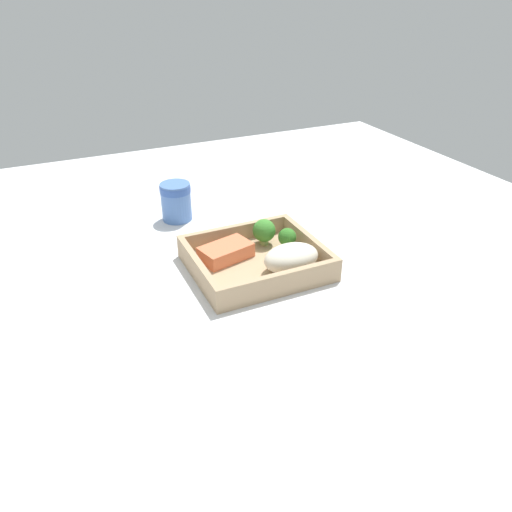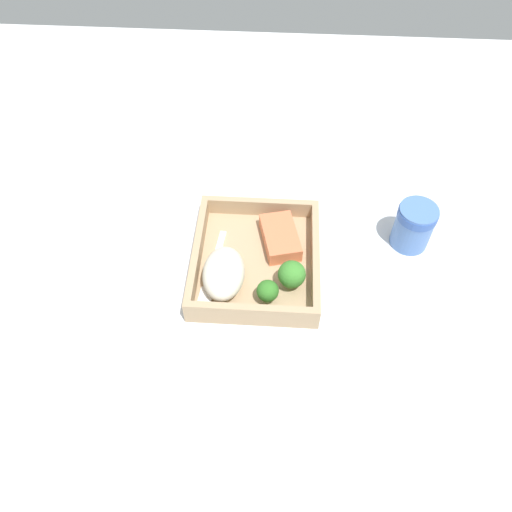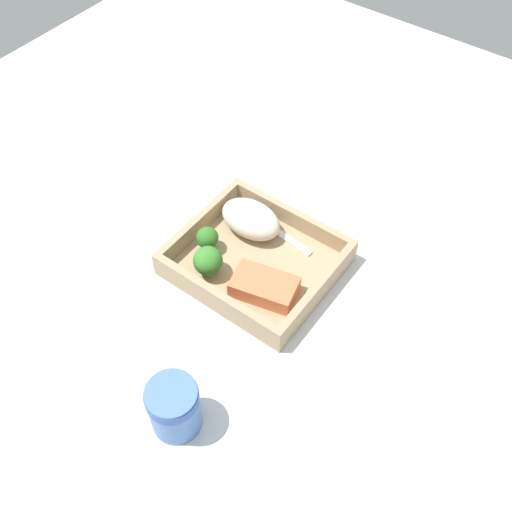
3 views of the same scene
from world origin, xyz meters
TOP-DOWN VIEW (x-y plane):
  - ground_plane at (0.00, 0.00)cm, footprint 160.00×160.00cm
  - takeout_tray at (0.00, 0.00)cm, footprint 24.06×21.33cm
  - tray_rim at (0.00, 0.00)cm, footprint 24.06×21.33cm
  - salmon_fillet at (-4.48, 3.97)cm, footprint 10.80×7.90cm
  - mashed_potatoes at (4.75, -5.00)cm, footprint 10.53×6.91cm
  - broccoli_floret_1 at (4.60, 6.09)cm, footprint 4.57×4.57cm
  - broccoli_floret_2 at (7.82, 2.34)cm, footprint 3.59×3.59cm
  - fork at (2.80, -7.20)cm, footprint 15.89×3.28cm
  - paper_cup at (-7.08, 27.10)cm, footprint 6.84×6.84cm
  - receipt_slip at (6.87, 22.74)cm, footprint 9.56×14.39cm

SIDE VIEW (x-z plane):
  - ground_plane at x=0.00cm, z-range -2.00..0.00cm
  - receipt_slip at x=6.87cm, z-range 0.00..0.24cm
  - takeout_tray at x=0.00cm, z-range 0.00..1.20cm
  - fork at x=2.80cm, z-range 1.20..1.64cm
  - salmon_fillet at x=-4.48cm, z-range 1.20..3.99cm
  - tray_rim at x=0.00cm, z-range 1.20..4.57cm
  - mashed_potatoes at x=4.75cm, z-range 1.20..6.31cm
  - broccoli_floret_2 at x=7.82cm, z-range 1.52..5.99cm
  - broccoli_floret_1 at x=4.60cm, z-range 1.47..6.81cm
  - paper_cup at x=-7.08cm, z-range 0.50..9.04cm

